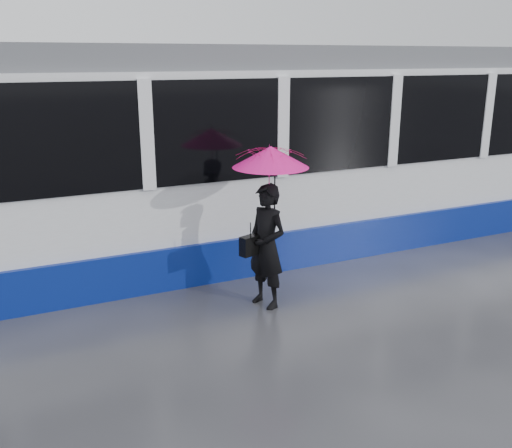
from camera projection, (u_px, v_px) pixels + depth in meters
ground at (249, 316)px, 7.27m from camera, size 90.00×90.00×0.00m
rails at (187, 256)px, 9.44m from camera, size 34.00×1.51×0.02m
tram at (372, 144)px, 10.46m from camera, size 26.00×2.56×3.35m
woman at (267, 246)px, 7.39m from camera, size 0.57×0.70×1.64m
umbrella at (271, 172)px, 7.14m from camera, size 1.23×1.23×1.11m
handbag at (251, 245)px, 7.31m from camera, size 0.32×0.22×0.43m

